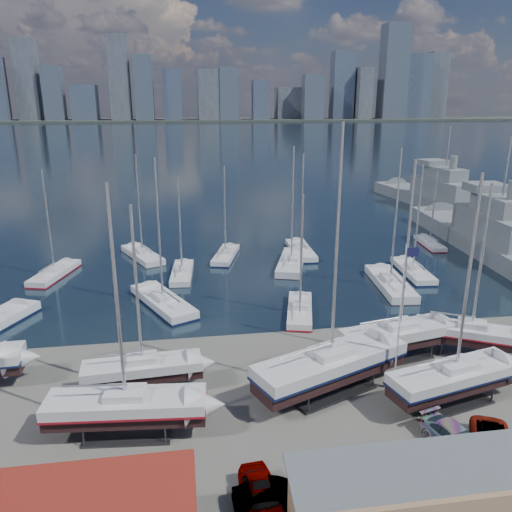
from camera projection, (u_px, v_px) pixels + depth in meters
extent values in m
plane|color=#605E59|center=(331.00, 387.00, 38.26)|extent=(1400.00, 1400.00, 0.00)
cube|color=#1B323F|center=(194.00, 136.00, 331.14)|extent=(1400.00, 600.00, 0.40)
cube|color=#2D332D|center=(187.00, 120.00, 576.38)|extent=(1400.00, 80.00, 2.20)
cube|color=#595E66|center=(28.00, 80.00, 538.89)|extent=(22.49, 24.47, 83.83)
cube|color=#3D4756|center=(54.00, 93.00, 540.07)|extent=(19.55, 21.83, 55.97)
cube|color=#475166|center=(85.00, 103.00, 553.21)|extent=(26.03, 30.49, 37.14)
cube|color=#595E66|center=(119.00, 78.00, 540.58)|extent=(21.60, 16.58, 87.63)
cube|color=#3D4756|center=(144.00, 88.00, 548.57)|extent=(19.42, 28.42, 67.60)
cube|color=#475166|center=(172.00, 95.00, 557.98)|extent=(20.24, 23.80, 54.09)
cube|color=#595E66|center=(209.00, 95.00, 560.79)|extent=(24.62, 19.72, 54.00)
cube|color=#3D4756|center=(228.00, 94.00, 561.98)|extent=(20.75, 17.93, 55.97)
cube|color=#475166|center=(261.00, 100.00, 567.55)|extent=(18.36, 16.25, 43.03)
cube|color=#595E66|center=(288.00, 103.00, 591.71)|extent=(28.49, 22.03, 35.69)
cube|color=#3D4756|center=(313.00, 97.00, 576.61)|extent=(23.34, 17.87, 49.11)
cube|color=#475166|center=(342.00, 85.00, 592.34)|extent=(25.35, 19.79, 75.95)
cube|color=#595E66|center=(362.00, 94.00, 592.26)|extent=(17.00, 27.45, 57.67)
cube|color=#3D4756|center=(394.00, 72.00, 590.41)|extent=(29.28, 24.05, 106.04)
cube|color=#475166|center=(414.00, 87.00, 608.62)|extent=(30.82, 28.37, 74.41)
cube|color=#595E66|center=(437.00, 85.00, 614.21)|extent=(21.74, 17.03, 77.48)
cube|color=#585F64|center=(440.00, 511.00, 22.10)|extent=(12.60, 8.40, 1.27)
cube|color=#2D2D33|center=(129.00, 433.00, 32.72)|extent=(5.82, 3.06, 0.16)
cube|color=black|center=(127.00, 413.00, 32.27)|extent=(10.38, 3.32, 0.82)
cube|color=#BBBCC0|center=(126.00, 402.00, 32.03)|extent=(10.42, 3.75, 0.82)
cube|color=maroon|center=(126.00, 407.00, 32.14)|extent=(10.52, 3.78, 0.16)
cube|color=#BBBCC0|center=(125.00, 393.00, 31.84)|extent=(2.69, 1.93, 0.50)
cylinder|color=#B2B2B7|center=(116.00, 297.00, 29.88)|extent=(0.22, 0.22, 13.78)
cube|color=#2D2D33|center=(144.00, 391.00, 37.49)|extent=(4.94, 2.53, 0.16)
cube|color=black|center=(143.00, 374.00, 37.06)|extent=(8.84, 2.69, 0.70)
cube|color=#BBBCC0|center=(142.00, 366.00, 36.85)|extent=(8.86, 3.06, 0.70)
cube|color=#BBBCC0|center=(142.00, 358.00, 36.68)|extent=(2.28, 1.62, 0.50)
cylinder|color=#B2B2B7|center=(137.00, 287.00, 35.02)|extent=(0.22, 0.22, 11.76)
cube|color=#2D2D33|center=(330.00, 390.00, 37.61)|extent=(7.41, 5.47, 0.16)
cube|color=black|center=(331.00, 372.00, 37.13)|extent=(12.43, 7.46, 0.98)
cube|color=#BBBCC0|center=(331.00, 360.00, 36.84)|extent=(12.63, 7.94, 0.98)
cube|color=#0B1539|center=(331.00, 365.00, 36.98)|extent=(12.76, 8.02, 0.20)
cube|color=#BBBCC0|center=(332.00, 351.00, 36.63)|extent=(3.63, 3.09, 0.50)
cylinder|color=#B2B2B7|center=(337.00, 246.00, 34.26)|extent=(0.22, 0.22, 16.55)
cube|color=#2D2D33|center=(397.00, 356.00, 42.68)|extent=(6.07, 3.69, 0.16)
cube|color=black|center=(399.00, 340.00, 42.23)|extent=(10.57, 4.50, 0.82)
cube|color=#BBBCC0|center=(400.00, 331.00, 41.99)|extent=(10.66, 4.92, 0.82)
cube|color=#BBBCC0|center=(400.00, 324.00, 41.79)|extent=(2.87, 2.22, 0.50)
cylinder|color=#B2B2B7|center=(407.00, 247.00, 39.82)|extent=(0.22, 0.22, 13.89)
cube|color=#2D2D33|center=(452.00, 402.00, 36.19)|extent=(6.08, 3.85, 0.16)
cube|color=black|center=(454.00, 383.00, 35.74)|extent=(10.52, 4.82, 0.82)
cube|color=#BBBCC0|center=(456.00, 373.00, 35.50)|extent=(10.63, 5.24, 0.82)
cube|color=#0B1539|center=(455.00, 378.00, 35.61)|extent=(10.73, 5.29, 0.16)
cube|color=#BBBCC0|center=(457.00, 365.00, 35.30)|extent=(2.90, 2.28, 0.50)
cylinder|color=#B2B2B7|center=(469.00, 276.00, 33.34)|extent=(0.22, 0.22, 13.82)
cube|color=#2D2D33|center=(468.00, 354.00, 43.07)|extent=(5.47, 4.37, 0.16)
cube|color=black|center=(470.00, 338.00, 42.63)|extent=(9.00, 6.19, 0.72)
cube|color=#BBBCC0|center=(471.00, 331.00, 42.42)|extent=(9.18, 6.53, 0.72)
cube|color=maroon|center=(471.00, 334.00, 42.52)|extent=(9.27, 6.59, 0.14)
cube|color=#BBBCC0|center=(472.00, 324.00, 42.24)|extent=(2.71, 2.41, 0.50)
cylinder|color=#B2B2B7|center=(482.00, 258.00, 40.51)|extent=(0.22, 0.22, 12.23)
cube|color=black|center=(55.00, 278.00, 62.55)|extent=(4.59, 9.52, 0.74)
cube|color=#BBBCC0|center=(55.00, 273.00, 62.33)|extent=(4.97, 9.62, 0.74)
cube|color=maroon|center=(55.00, 275.00, 62.43)|extent=(5.02, 9.72, 0.15)
cube|color=#BBBCC0|center=(54.00, 268.00, 62.15)|extent=(2.12, 2.65, 0.50)
cylinder|color=#B2B2B7|center=(48.00, 221.00, 60.38)|extent=(0.22, 0.22, 12.51)
cube|color=black|center=(143.00, 260.00, 69.87)|extent=(6.26, 10.02, 0.79)
cube|color=#BBBCC0|center=(142.00, 255.00, 69.64)|extent=(6.64, 10.19, 0.79)
cube|color=#BBBCC0|center=(142.00, 250.00, 69.45)|extent=(2.55, 2.95, 0.50)
cylinder|color=#B2B2B7|center=(139.00, 205.00, 67.54)|extent=(0.22, 0.22, 13.41)
cube|color=black|center=(163.00, 309.00, 53.45)|extent=(7.06, 10.98, 0.87)
cube|color=#BBBCC0|center=(163.00, 301.00, 53.20)|extent=(7.47, 11.17, 0.87)
cube|color=#0B1539|center=(163.00, 305.00, 53.32)|extent=(7.54, 11.29, 0.17)
cube|color=#BBBCC0|center=(163.00, 295.00, 52.99)|extent=(2.83, 3.26, 0.50)
cylinder|color=#B2B2B7|center=(159.00, 230.00, 50.90)|extent=(0.22, 0.22, 14.75)
cube|color=black|center=(182.00, 278.00, 62.66)|extent=(2.76, 8.85, 0.70)
cube|color=#BBBCC0|center=(182.00, 273.00, 62.46)|extent=(3.13, 8.88, 0.70)
cube|color=#BBBCC0|center=(182.00, 268.00, 62.28)|extent=(1.63, 2.29, 0.50)
cylinder|color=#B2B2B7|center=(180.00, 224.00, 60.62)|extent=(0.22, 0.22, 11.76)
cube|color=black|center=(226.00, 260.00, 69.87)|extent=(4.50, 9.11, 0.71)
cube|color=#BBBCC0|center=(226.00, 255.00, 69.66)|extent=(4.86, 9.22, 0.71)
cube|color=#0B1539|center=(226.00, 257.00, 69.76)|extent=(4.91, 9.31, 0.14)
cube|color=#BBBCC0|center=(226.00, 251.00, 69.48)|extent=(2.05, 2.55, 0.50)
cylinder|color=#B2B2B7|center=(225.00, 210.00, 67.79)|extent=(0.22, 0.22, 11.98)
cube|color=black|center=(300.00, 316.00, 51.42)|extent=(4.12, 8.90, 0.69)
cube|color=#BBBCC0|center=(300.00, 310.00, 51.21)|extent=(4.47, 8.99, 0.69)
cube|color=maroon|center=(300.00, 313.00, 51.31)|extent=(4.52, 9.08, 0.14)
cube|color=#BBBCC0|center=(300.00, 305.00, 51.04)|extent=(1.94, 2.45, 0.50)
cylinder|color=#B2B2B7|center=(301.00, 252.00, 49.39)|extent=(0.22, 0.22, 11.69)
cube|color=black|center=(291.00, 269.00, 66.40)|extent=(5.85, 11.17, 0.87)
cube|color=#BBBCC0|center=(291.00, 262.00, 66.14)|extent=(6.28, 11.31, 0.87)
cube|color=#BBBCC0|center=(291.00, 257.00, 65.94)|extent=(2.59, 3.16, 0.50)
cylinder|color=#B2B2B7|center=(293.00, 204.00, 63.85)|extent=(0.22, 0.22, 14.71)
cube|color=black|center=(301.00, 255.00, 71.96)|extent=(2.66, 9.95, 0.79)
cube|color=#BBBCC0|center=(301.00, 250.00, 71.73)|extent=(3.08, 9.97, 0.79)
cube|color=#0B1539|center=(301.00, 253.00, 71.83)|extent=(3.11, 10.07, 0.16)
cube|color=#BBBCC0|center=(301.00, 246.00, 71.54)|extent=(1.74, 2.52, 0.50)
cylinder|color=#B2B2B7|center=(302.00, 202.00, 69.64)|extent=(0.22, 0.22, 13.34)
cube|color=black|center=(390.00, 290.00, 58.82)|extent=(3.78, 11.44, 0.90)
cube|color=#BBBCC0|center=(390.00, 283.00, 58.55)|extent=(4.25, 11.49, 0.90)
cube|color=#BBBCC0|center=(391.00, 277.00, 58.34)|extent=(2.16, 2.98, 0.50)
cylinder|color=#B2B2B7|center=(396.00, 216.00, 56.18)|extent=(0.22, 0.22, 15.16)
cube|color=black|center=(412.00, 276.00, 63.36)|extent=(3.08, 9.71, 0.76)
cube|color=#BBBCC0|center=(413.00, 270.00, 63.14)|extent=(3.48, 9.74, 0.76)
cube|color=#0B1539|center=(413.00, 273.00, 63.24)|extent=(3.51, 9.84, 0.15)
cube|color=#BBBCC0|center=(413.00, 266.00, 62.95)|extent=(1.80, 2.52, 0.50)
cylinder|color=#B2B2B7|center=(418.00, 218.00, 61.12)|extent=(0.22, 0.22, 12.90)
cube|color=black|center=(429.00, 247.00, 75.86)|extent=(2.70, 8.06, 0.63)
cube|color=#BBBCC0|center=(430.00, 243.00, 75.67)|extent=(3.03, 8.10, 0.63)
cube|color=maroon|center=(430.00, 245.00, 75.76)|extent=(3.06, 8.18, 0.13)
cube|color=#BBBCC0|center=(430.00, 240.00, 75.51)|extent=(1.53, 2.11, 0.50)
cylinder|color=#B2B2B7|center=(434.00, 207.00, 74.01)|extent=(0.22, 0.22, 10.68)
cube|color=slate|center=(494.00, 252.00, 71.00)|extent=(10.90, 46.18, 4.12)
cube|color=slate|center=(498.00, 226.00, 69.87)|extent=(7.10, 16.42, 3.60)
cube|color=slate|center=(501.00, 205.00, 68.98)|extent=(5.10, 9.47, 2.40)
cube|color=slate|center=(486.00, 187.00, 72.84)|extent=(5.47, 4.96, 1.20)
cylinder|color=#B2B2B7|center=(507.00, 167.00, 67.45)|extent=(0.30, 0.30, 8.00)
cube|color=slate|center=(441.00, 207.00, 101.79)|extent=(11.90, 45.02, 4.01)
cube|color=slate|center=(444.00, 188.00, 100.67)|extent=(7.35, 16.10, 3.60)
cube|color=slate|center=(445.00, 174.00, 99.79)|extent=(5.21, 9.31, 2.40)
cube|color=slate|center=(433.00, 163.00, 103.39)|extent=(5.44, 4.96, 1.20)
cylinder|color=#B2B2B7|center=(448.00, 147.00, 98.25)|extent=(0.30, 0.30, 8.00)
imported|color=gray|center=(262.00, 497.00, 26.50)|extent=(2.33, 4.94, 1.63)
imported|color=gray|center=(275.00, 496.00, 26.64)|extent=(4.57, 1.80, 1.48)
imported|color=gray|center=(493.00, 442.00, 30.94)|extent=(4.15, 5.44, 1.37)
imported|color=gray|center=(456.00, 439.00, 31.12)|extent=(3.43, 5.54, 1.50)
cylinder|color=white|center=(400.00, 320.00, 36.33)|extent=(0.12, 0.12, 11.42)
cube|color=#121239|center=(413.00, 252.00, 34.89)|extent=(0.95, 0.05, 0.67)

